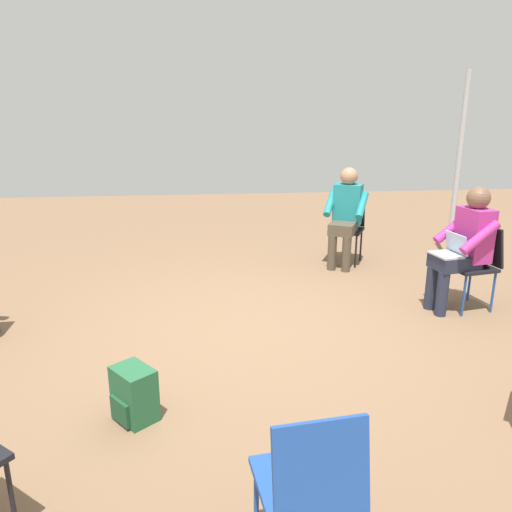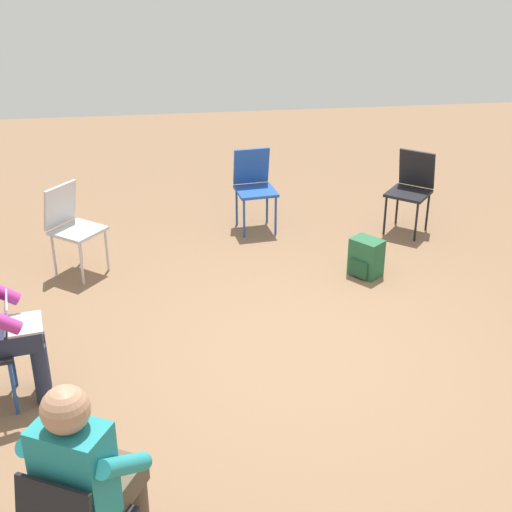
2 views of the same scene
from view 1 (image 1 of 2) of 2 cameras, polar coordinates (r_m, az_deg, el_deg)
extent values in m
plane|color=brown|center=(4.61, -0.50, -8.50)|extent=(14.93, 14.93, 0.00)
cube|color=black|center=(6.54, 10.27, 2.92)|extent=(0.54, 0.54, 0.03)
cylinder|color=black|center=(6.40, 11.33, 0.48)|extent=(0.02, 0.02, 0.42)
cylinder|color=black|center=(6.47, 8.38, 0.80)|extent=(0.02, 0.02, 0.42)
cylinder|color=black|center=(6.73, 11.90, 1.23)|extent=(0.02, 0.02, 0.42)
cylinder|color=black|center=(6.79, 9.08, 1.53)|extent=(0.02, 0.02, 0.42)
cube|color=black|center=(6.67, 10.72, 5.06)|extent=(0.26, 0.38, 0.40)
cylinder|color=black|center=(2.83, -26.13, -23.54)|extent=(0.02, 0.02, 0.42)
cube|color=#1E4799|center=(2.33, 5.54, -24.40)|extent=(0.44, 0.44, 0.03)
cylinder|color=#1E4799|center=(2.57, 0.04, -26.39)|extent=(0.02, 0.02, 0.42)
cylinder|color=#1E4799|center=(2.64, 8.00, -25.06)|extent=(0.02, 0.02, 0.42)
cube|color=#1E4799|center=(2.05, 7.52, -23.21)|extent=(0.14, 0.39, 0.40)
cube|color=black|center=(5.39, 23.23, -1.18)|extent=(0.47, 0.47, 0.03)
cylinder|color=#1E4799|center=(5.23, 22.66, -4.24)|extent=(0.02, 0.02, 0.42)
cylinder|color=#1E4799|center=(5.48, 20.47, -3.07)|extent=(0.02, 0.02, 0.42)
cylinder|color=#1E4799|center=(5.44, 25.46, -3.78)|extent=(0.02, 0.02, 0.42)
cylinder|color=#1E4799|center=(5.68, 23.23, -2.68)|extent=(0.02, 0.02, 0.42)
cube|color=black|center=(5.45, 25.03, 1.16)|extent=(0.39, 0.16, 0.40)
cylinder|color=#23283D|center=(5.17, 20.51, -4.05)|extent=(0.11, 0.11, 0.45)
cylinder|color=#23283D|center=(5.30, 19.37, -3.41)|extent=(0.11, 0.11, 0.45)
cube|color=#23283D|center=(5.25, 21.72, -0.59)|extent=(0.37, 0.47, 0.14)
cube|color=#B22D84|center=(5.30, 23.64, 2.27)|extent=(0.37, 0.28, 0.52)
sphere|color=brown|center=(5.23, 24.09, 6.08)|extent=(0.22, 0.22, 0.22)
cylinder|color=#B22D84|center=(5.08, 24.22, 1.94)|extent=(0.16, 0.41, 0.31)
cylinder|color=#B22D84|center=(5.38, 21.51, 3.01)|extent=(0.16, 0.41, 0.31)
cube|color=#9EA0A5|center=(5.16, 20.84, 0.13)|extent=(0.33, 0.27, 0.02)
cube|color=#B2D1F2|center=(5.20, 21.93, 1.37)|extent=(0.30, 0.10, 0.20)
cylinder|color=#4C4233|center=(6.24, 10.29, 0.24)|extent=(0.11, 0.11, 0.45)
cylinder|color=#4C4233|center=(6.27, 8.68, 0.42)|extent=(0.11, 0.11, 0.45)
cube|color=#4C4233|center=(6.34, 9.95, 3.20)|extent=(0.51, 0.46, 0.14)
cube|color=teal|center=(6.47, 10.43, 5.80)|extent=(0.35, 0.40, 0.52)
sphere|color=#A87A5B|center=(6.41, 10.60, 8.95)|extent=(0.22, 0.22, 0.22)
cylinder|color=teal|center=(6.33, 12.03, 5.71)|extent=(0.39, 0.27, 0.31)
cylinder|color=teal|center=(6.41, 8.50, 6.03)|extent=(0.39, 0.27, 0.31)
cube|color=#235B38|center=(3.44, -13.73, -15.03)|extent=(0.34, 0.33, 0.36)
cube|color=#1C492C|center=(3.49, -13.64, -16.17)|extent=(0.31, 0.32, 0.16)
cylinder|color=#B2B2B7|center=(6.92, 22.08, 9.16)|extent=(0.07, 0.07, 2.40)
camera|label=2|loc=(8.83, 2.95, 23.85)|focal=50.00mm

